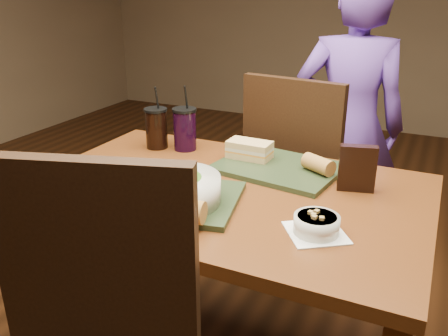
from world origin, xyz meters
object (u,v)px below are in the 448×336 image
at_px(diner, 348,127).
at_px(sandwich_far, 249,150).
at_px(cup_berry, 185,129).
at_px(baguette_near, 182,210).
at_px(chair_far, 296,175).
at_px(cup_cola, 156,128).
at_px(salad_bowl, 176,187).
at_px(dining_table, 224,212).
at_px(tray_near, 170,198).
at_px(sandwich_near, 126,178).
at_px(chip_bag, 357,168).
at_px(tray_far, 278,168).
at_px(baguette_far, 318,164).
at_px(soup_bowl, 316,224).

relative_size(diner, sandwich_far, 8.84).
bearing_deg(cup_berry, baguette_near, -61.14).
distance_m(chair_far, cup_cola, 0.67).
xyz_separation_m(diner, salad_bowl, (-0.28, -1.16, 0.09)).
bearing_deg(diner, dining_table, 67.88).
bearing_deg(tray_near, cup_cola, 127.04).
xyz_separation_m(sandwich_near, cup_berry, (-0.03, 0.43, 0.04)).
height_order(sandwich_far, chip_bag, chip_bag).
bearing_deg(salad_bowl, cup_berry, 116.70).
relative_size(dining_table, cup_berry, 4.98).
xyz_separation_m(diner, baguette_near, (-0.20, -1.26, 0.08)).
height_order(tray_near, sandwich_far, sandwich_far).
height_order(tray_near, chip_bag, chip_bag).
relative_size(tray_near, salad_bowl, 1.56).
bearing_deg(tray_far, chair_far, 97.30).
bearing_deg(dining_table, chip_bag, 22.71).
bearing_deg(baguette_far, sandwich_far, 173.15).
relative_size(baguette_near, cup_berry, 0.50).
xyz_separation_m(salad_bowl, sandwich_far, (0.05, 0.45, -0.01)).
bearing_deg(tray_near, dining_table, 56.05).
xyz_separation_m(sandwich_near, baguette_far, (0.54, 0.37, 0.01)).
xyz_separation_m(dining_table, baguette_far, (0.25, 0.22, 0.14)).
height_order(sandwich_far, cup_berry, cup_berry).
height_order(tray_near, cup_cola, cup_cola).
distance_m(chair_far, chip_bag, 0.64).
bearing_deg(sandwich_near, sandwich_far, 56.70).
bearing_deg(baguette_near, salad_bowl, 127.85).
bearing_deg(baguette_far, soup_bowl, -75.67).
distance_m(tray_far, sandwich_near, 0.54).
bearing_deg(tray_near, baguette_far, 46.71).
height_order(dining_table, sandwich_near, sandwich_near).
relative_size(diner, cup_cola, 5.73).
relative_size(chair_far, sandwich_near, 9.80).
height_order(dining_table, soup_bowl, soup_bowl).
bearing_deg(chair_far, cup_cola, -140.78).
height_order(chair_far, diner, diner).
bearing_deg(cup_cola, sandwich_far, 0.32).
relative_size(baguette_near, cup_cola, 0.51).
bearing_deg(soup_bowl, baguette_near, -160.82).
bearing_deg(cup_berry, cup_cola, -165.39).
bearing_deg(dining_table, sandwich_near, -152.11).
height_order(salad_bowl, cup_berry, cup_berry).
bearing_deg(soup_bowl, tray_near, 179.08).
height_order(tray_near, tray_far, same).
distance_m(chair_far, tray_far, 0.46).
relative_size(chair_far, baguette_near, 7.86).
relative_size(chair_far, chip_bag, 6.70).
xyz_separation_m(tray_near, soup_bowl, (0.46, -0.01, 0.02)).
xyz_separation_m(tray_near, baguette_near, (0.12, -0.13, 0.04)).
bearing_deg(tray_far, chip_bag, -12.64).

